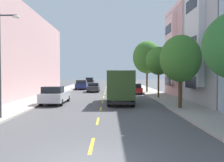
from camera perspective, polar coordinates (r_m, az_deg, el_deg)
ground_plane at (r=37.69m, az=-1.70°, el=-2.63°), size 160.00×160.00×0.00m
sidewalk_left at (r=36.53m, az=-12.98°, el=-2.71°), size 3.20×120.00×0.14m
sidewalk_right at (r=36.25m, az=9.55°, el=-2.72°), size 3.20×120.00×0.14m
lane_centerline_dashes at (r=32.21m, az=-1.89°, el=-3.38°), size 0.14×47.20×0.01m
street_tree_second at (r=19.97m, az=15.99°, el=5.15°), size 3.26×3.26×5.85m
street_tree_third at (r=28.23m, az=11.04°, el=4.72°), size 2.92×2.92×5.87m
street_tree_farthest at (r=36.64m, az=8.36°, el=5.62°), size 4.29×4.29×7.69m
street_lamp at (r=16.36m, az=-24.74°, el=5.21°), size 1.35×0.28×6.50m
delivery_box_truck at (r=23.23m, az=2.05°, el=-0.88°), size 2.60×7.22×3.17m
parked_suv_black at (r=60.33m, az=-5.34°, el=-0.04°), size 1.98×4.81×1.93m
parked_hatchback_red at (r=34.12m, az=5.45°, el=-1.83°), size 1.77×4.01×1.50m
parked_pickup_silver at (r=23.52m, az=-13.37°, el=-3.33°), size 2.01×5.30×1.73m
parked_hatchback_champagne at (r=56.88m, az=3.09°, el=-0.38°), size 1.78×4.02×1.50m
parked_pickup_navy at (r=44.52m, az=-7.11°, el=-0.90°), size 2.04×5.31×1.73m
moving_charcoal_sedan at (r=38.11m, az=-4.40°, el=-1.46°), size 1.80×4.50×1.43m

